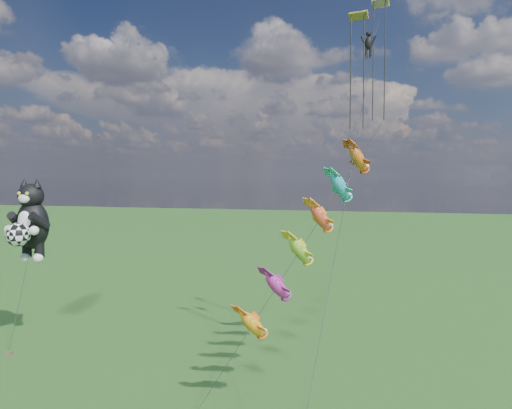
# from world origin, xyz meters

# --- Properties ---
(ground) EXTENTS (300.00, 300.00, 0.00)m
(ground) POSITION_xyz_m (0.00, 0.00, 0.00)
(ground) COLOR #123E0F
(cat_kite_rig) EXTENTS (2.77, 4.24, 11.93)m
(cat_kite_rig) POSITION_xyz_m (-4.80, 7.41, 8.88)
(cat_kite_rig) COLOR #4F3E28
(cat_kite_rig) RESTS_ON ground
(fish_windsock_rig) EXTENTS (8.74, 13.49, 15.61)m
(fish_windsock_rig) POSITION_xyz_m (15.94, 5.12, 8.76)
(fish_windsock_rig) COLOR #4F3E28
(fish_windsock_rig) RESTS_ON ground
(parafoil_rig) EXTENTS (3.32, 17.41, 23.46)m
(parafoil_rig) POSITION_xyz_m (18.84, 8.48, 19.66)
(parafoil_rig) COLOR #4F3E28
(parafoil_rig) RESTS_ON ground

